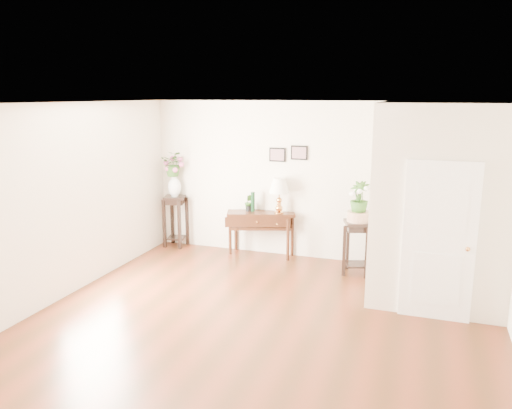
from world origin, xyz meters
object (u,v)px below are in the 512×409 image
at_px(plant_stand_a, 176,221).
at_px(plant_stand_b, 357,248).
at_px(table_lamp, 279,194).
at_px(console_table, 261,233).

xyz_separation_m(plant_stand_a, plant_stand_b, (3.55, -0.41, -0.05)).
bearing_deg(plant_stand_a, table_lamp, 0.00).
xyz_separation_m(table_lamp, plant_stand_a, (-2.09, 0.00, -0.67)).
bearing_deg(plant_stand_b, table_lamp, 164.23).
bearing_deg(plant_stand_b, plant_stand_a, 173.37).
height_order(table_lamp, plant_stand_b, table_lamp).
xyz_separation_m(table_lamp, plant_stand_b, (1.46, -0.41, -0.72)).
relative_size(console_table, plant_stand_a, 1.23).
xyz_separation_m(console_table, table_lamp, (0.34, 0.00, 0.76)).
bearing_deg(plant_stand_a, console_table, 0.00).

